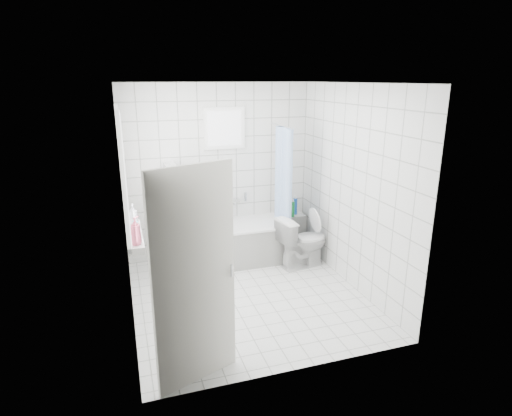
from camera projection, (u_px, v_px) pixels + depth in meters
name	position (u px, v px, depth m)	size (l,w,h in m)	color
ground	(248.00, 296.00, 5.41)	(3.00, 3.00, 0.00)	white
ceiling	(247.00, 83.00, 4.66)	(3.00, 3.00, 0.00)	white
wall_back	(218.00, 172.00, 6.40)	(2.80, 0.02, 2.60)	white
wall_front	(298.00, 242.00, 3.67)	(2.80, 0.02, 2.60)	white
wall_left	(124.00, 208.00, 4.62)	(0.02, 3.00, 2.60)	white
wall_right	(352.00, 189.00, 5.45)	(0.02, 3.00, 2.60)	white
window_left	(125.00, 175.00, 4.82)	(0.01, 0.90, 1.40)	white
window_back	(225.00, 128.00, 6.20)	(0.50, 0.01, 0.50)	white
window_sill	(134.00, 236.00, 5.05)	(0.18, 1.02, 0.08)	white
door	(195.00, 280.00, 3.65)	(0.04, 0.80, 2.00)	silver
bathtub	(234.00, 243.00, 6.39)	(1.57, 0.77, 0.58)	white
partition_wall	(175.00, 220.00, 5.96)	(0.15, 0.85, 1.50)	white
tiled_ledge	(292.00, 231.00, 6.93)	(0.40, 0.24, 0.55)	white
toilet	(303.00, 241.00, 6.20)	(0.42, 0.74, 0.76)	white
curtain_rod	(281.00, 126.00, 6.08)	(0.02, 0.02, 0.80)	silver
shower_curtain	(283.00, 189.00, 6.22)	(0.14, 0.48, 1.78)	#4C86E0
tub_faucet	(234.00, 200.00, 6.56)	(0.18, 0.06, 0.06)	silver
sill_bottles	(134.00, 224.00, 4.95)	(0.17, 0.80, 0.31)	#2DAACB
ledge_bottles	(293.00, 208.00, 6.80)	(0.16, 0.17, 0.27)	#168838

